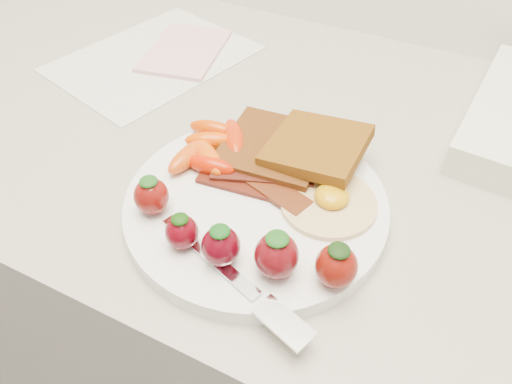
% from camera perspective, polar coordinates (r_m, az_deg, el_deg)
% --- Properties ---
extents(counter, '(2.00, 0.60, 0.90)m').
position_cam_1_polar(counter, '(0.96, 3.48, -15.63)').
color(counter, gray).
rests_on(counter, ground).
extents(plate, '(0.27, 0.27, 0.02)m').
position_cam_1_polar(plate, '(0.52, 0.00, -1.51)').
color(plate, white).
rests_on(plate, counter).
extents(toast_lower, '(0.12, 0.12, 0.01)m').
position_cam_1_polar(toast_lower, '(0.56, 2.06, 5.06)').
color(toast_lower, '#451F0C').
rests_on(toast_lower, plate).
extents(toast_upper, '(0.10, 0.10, 0.02)m').
position_cam_1_polar(toast_upper, '(0.54, 6.94, 5.23)').
color(toast_upper, '#482407').
rests_on(toast_upper, toast_lower).
extents(fried_egg, '(0.11, 0.11, 0.02)m').
position_cam_1_polar(fried_egg, '(0.51, 8.37, -1.01)').
color(fried_egg, beige).
rests_on(fried_egg, plate).
extents(bacon_strips, '(0.13, 0.07, 0.01)m').
position_cam_1_polar(bacon_strips, '(0.52, 0.29, 1.25)').
color(bacon_strips, '#340B04').
rests_on(bacon_strips, plate).
extents(baby_carrots, '(0.09, 0.12, 0.02)m').
position_cam_1_polar(baby_carrots, '(0.56, -5.14, 5.11)').
color(baby_carrots, '#DC4400').
rests_on(baby_carrots, plate).
extents(strawberries, '(0.23, 0.06, 0.05)m').
position_cam_1_polar(strawberries, '(0.45, -1.74, -5.55)').
color(strawberries, '#670D0A').
rests_on(strawberries, plate).
extents(fork, '(0.18, 0.08, 0.00)m').
position_cam_1_polar(fork, '(0.44, -1.74, -10.45)').
color(fork, silver).
rests_on(fork, plate).
extents(paper_sheet, '(0.27, 0.32, 0.00)m').
position_cam_1_polar(paper_sheet, '(0.79, -11.60, 14.72)').
color(paper_sheet, silver).
rests_on(paper_sheet, counter).
extents(notepad, '(0.13, 0.17, 0.01)m').
position_cam_1_polar(notepad, '(0.79, -8.10, 15.74)').
color(notepad, '#E3A6AC').
rests_on(notepad, paper_sheet).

